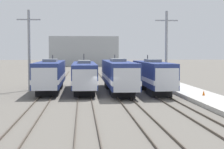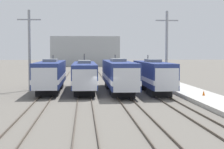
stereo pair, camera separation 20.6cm
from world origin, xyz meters
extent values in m
plane|color=#666059|center=(0.00, 0.00, 0.00)|extent=(400.00, 400.00, 0.00)
cube|color=#4C4238|center=(-7.20, 0.00, 0.07)|extent=(0.07, 120.00, 0.15)
cube|color=#4C4238|center=(-5.76, 0.00, 0.07)|extent=(0.07, 120.00, 0.15)
cube|color=#4C4238|center=(-2.88, 0.00, 0.07)|extent=(0.07, 120.00, 0.15)
cube|color=#4C4238|center=(-1.44, 0.00, 0.07)|extent=(0.07, 120.00, 0.15)
cube|color=#4C4238|center=(1.44, 0.00, 0.07)|extent=(0.07, 120.00, 0.15)
cube|color=#4C4238|center=(2.88, 0.00, 0.07)|extent=(0.07, 120.00, 0.15)
cube|color=#4C4238|center=(5.76, 0.00, 0.07)|extent=(0.07, 120.00, 0.15)
cube|color=#4C4238|center=(7.20, 0.00, 0.07)|extent=(0.07, 120.00, 0.15)
cube|color=black|center=(-6.48, 5.53, 0.47)|extent=(2.58, 3.69, 0.95)
cube|color=black|center=(-6.48, 13.91, 0.47)|extent=(2.58, 3.69, 0.95)
cube|color=navy|center=(-6.48, 9.72, 2.40)|extent=(3.03, 16.77, 2.90)
cube|color=silver|center=(-6.48, 9.72, 1.82)|extent=(3.07, 16.81, 0.52)
cube|color=silver|center=(-6.48, 2.21, 2.18)|extent=(2.79, 1.96, 2.46)
cube|color=black|center=(-6.48, 1.31, 2.72)|extent=(2.37, 0.08, 0.69)
cube|color=slate|center=(-6.48, 9.72, 4.02)|extent=(1.67, 4.19, 0.35)
cylinder|color=#38383D|center=(-6.48, 13.41, 4.26)|extent=(0.12, 0.12, 0.82)
cube|color=black|center=(-2.16, 5.04, 0.47)|extent=(2.46, 3.76, 0.95)
cube|color=black|center=(-2.16, 13.59, 0.47)|extent=(2.46, 3.76, 0.95)
cube|color=navy|center=(-2.16, 9.32, 2.31)|extent=(2.89, 17.09, 2.72)
cube|color=silver|center=(-2.16, 9.32, 1.77)|extent=(2.93, 17.13, 0.49)
cube|color=silver|center=(-2.16, 1.88, 2.10)|extent=(2.66, 2.42, 2.31)
cube|color=black|center=(-2.16, 0.75, 2.61)|extent=(2.26, 0.08, 0.65)
cube|color=slate|center=(-2.16, 9.32, 3.84)|extent=(1.59, 4.27, 0.35)
cylinder|color=#38383D|center=(-2.16, 13.08, 4.26)|extent=(0.12, 0.12, 1.19)
cube|color=black|center=(2.16, 3.88, 0.47)|extent=(2.59, 4.35, 0.95)
cube|color=black|center=(2.16, 13.76, 0.47)|extent=(2.59, 4.35, 0.95)
cube|color=navy|center=(2.16, 8.82, 2.43)|extent=(3.04, 19.76, 2.95)
cube|color=silver|center=(2.16, 8.82, 1.84)|extent=(3.08, 19.80, 0.53)
cube|color=silver|center=(2.16, -0.11, 2.20)|extent=(2.80, 2.11, 2.51)
cube|color=black|center=(2.16, -1.09, 2.76)|extent=(2.38, 0.08, 0.70)
cube|color=slate|center=(2.16, 8.82, 4.08)|extent=(1.67, 4.94, 0.35)
cylinder|color=#38383D|center=(2.16, 13.16, 4.30)|extent=(0.12, 0.12, 0.80)
cube|color=black|center=(6.48, 3.68, 0.47)|extent=(2.34, 3.57, 0.95)
cube|color=black|center=(6.48, 11.81, 0.47)|extent=(2.34, 3.57, 0.95)
cube|color=navy|center=(6.48, 7.74, 2.39)|extent=(2.75, 16.25, 2.89)
cube|color=silver|center=(6.48, 7.74, 1.82)|extent=(2.79, 16.29, 0.52)
cube|color=silver|center=(6.48, 0.63, 2.18)|extent=(2.53, 2.21, 2.45)
cube|color=black|center=(6.48, -0.40, 2.72)|extent=(2.15, 0.08, 0.69)
cube|color=slate|center=(6.48, 7.74, 4.01)|extent=(1.51, 4.06, 0.35)
cylinder|color=#38383D|center=(6.48, 11.32, 4.27)|extent=(0.12, 0.12, 0.86)
cylinder|color=gray|center=(-9.36, 10.97, 5.30)|extent=(0.35, 0.35, 10.61)
cube|color=gray|center=(-9.36, 10.97, 9.33)|extent=(3.08, 0.16, 0.16)
cylinder|color=gray|center=(8.98, 10.97, 5.30)|extent=(0.35, 0.35, 10.61)
cube|color=gray|center=(8.98, 10.97, 9.33)|extent=(3.08, 0.16, 0.16)
cube|color=#B7B5AD|center=(10.64, 0.00, 0.21)|extent=(4.00, 120.00, 0.42)
cone|color=orange|center=(10.64, 0.17, 0.70)|extent=(0.29, 0.29, 0.57)
cube|color=#9EA3A8|center=(-1.65, 98.32, 5.27)|extent=(24.25, 13.56, 10.54)
camera|label=1|loc=(-2.46, -38.99, 5.13)|focal=60.00mm
camera|label=2|loc=(-2.25, -39.01, 5.13)|focal=60.00mm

